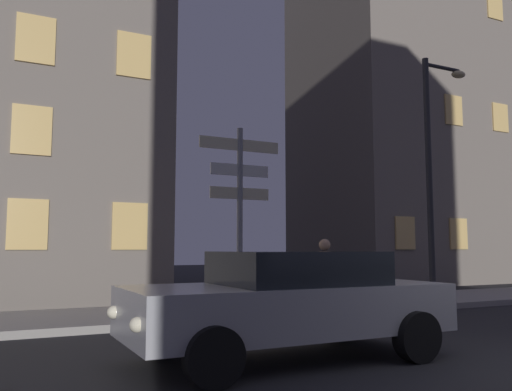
% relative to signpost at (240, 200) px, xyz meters
% --- Properties ---
extents(sidewalk_kerb, '(40.00, 2.85, 0.14)m').
position_rel_signpost_xyz_m(sidewalk_kerb, '(1.37, 0.95, -2.35)').
color(sidewalk_kerb, '#9E9991').
rests_on(sidewalk_kerb, ground_plane).
extents(signpost, '(1.78, 0.12, 3.77)m').
position_rel_signpost_xyz_m(signpost, '(0.00, 0.00, 0.00)').
color(signpost, gray).
rests_on(signpost, sidewalk_kerb).
extents(street_lamp, '(1.50, 0.28, 6.29)m').
position_rel_signpost_xyz_m(street_lamp, '(5.71, 0.32, 1.41)').
color(street_lamp, '#2D2D30').
rests_on(street_lamp, sidewalk_kerb).
extents(car_far_trailing, '(4.30, 1.96, 1.39)m').
position_rel_signpost_xyz_m(car_far_trailing, '(-0.95, -3.68, -1.67)').
color(car_far_trailing, '#B7B7BC').
rests_on(car_far_trailing, ground_plane).
extents(cyclist, '(1.82, 0.35, 1.61)m').
position_rel_signpost_xyz_m(cyclist, '(1.20, -1.36, -1.68)').
color(cyclist, black).
rests_on(cyclist, ground_plane).
extents(building_right_block, '(8.05, 6.50, 17.71)m').
position_rel_signpost_xyz_m(building_right_block, '(11.60, 8.27, 6.43)').
color(building_right_block, slate).
rests_on(building_right_block, ground_plane).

